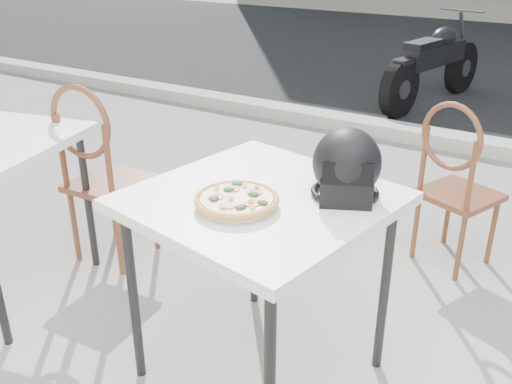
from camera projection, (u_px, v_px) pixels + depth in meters
The scene contains 8 objects.
ground at pixel (410, 384), 2.38m from camera, with size 80.00×80.00×0.00m, color gray.
cafe_table_main at pixel (261, 214), 2.15m from camera, with size 1.02×1.02×0.83m.
plate at pixel (237, 205), 2.03m from camera, with size 0.32×0.32×0.02m.
pizza at pixel (237, 199), 2.02m from camera, with size 0.40×0.40×0.04m.
helmet at pixel (347, 168), 2.06m from camera, with size 0.34×0.34×0.26m.
cafe_chair_main at pixel (455, 178), 3.02m from camera, with size 0.48×0.48×0.96m.
cafe_chair_side at pixel (99, 166), 3.05m from camera, with size 0.42×0.42×1.05m.
motorcycle at pixel (434, 65), 6.07m from camera, with size 0.62×1.90×0.96m.
Camera 1 is at (0.39, -1.90, 1.72)m, focal length 40.00 mm.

